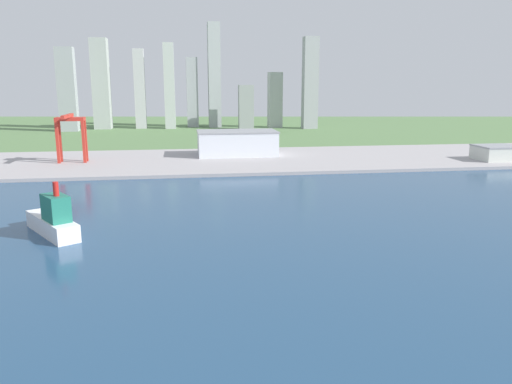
{
  "coord_description": "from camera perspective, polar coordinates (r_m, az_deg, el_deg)",
  "views": [
    {
      "loc": [
        -42.1,
        77.34,
        63.65
      ],
      "look_at": [
        -19.95,
        227.84,
        30.7
      ],
      "focal_mm": 35.02,
      "sensor_mm": 36.0,
      "label": 1
    }
  ],
  "objects": [
    {
      "name": "ground_plane",
      "position": [
        235.37,
        2.25,
        -3.48
      ],
      "size": [
        2400.0,
        2400.0,
        0.0
      ],
      "primitive_type": "plane",
      "color": "#577A49"
    },
    {
      "name": "water_bay",
      "position": [
        179.64,
        5.81,
        -8.57
      ],
      "size": [
        840.0,
        360.0,
        0.15
      ],
      "primitive_type": "cube",
      "color": "navy",
      "rests_on": "ground"
    },
    {
      "name": "industrial_pier",
      "position": [
        419.47,
        -2.52,
        3.65
      ],
      "size": [
        840.0,
        140.0,
        2.5
      ],
      "primitive_type": "cube",
      "color": "#A09B9D",
      "rests_on": "ground"
    },
    {
      "name": "ferry_boat",
      "position": [
        230.3,
        -22.14,
        -2.99
      ],
      "size": [
        29.32,
        38.74,
        24.27
      ],
      "color": "white",
      "rests_on": "water_bay"
    },
    {
      "name": "port_crane_red",
      "position": [
        421.53,
        -20.44,
        6.83
      ],
      "size": [
        22.14,
        34.15,
        38.42
      ],
      "color": "#B72D23",
      "rests_on": "industrial_pier"
    },
    {
      "name": "warehouse_main",
      "position": [
        439.65,
        -2.18,
        5.63
      ],
      "size": [
        69.13,
        38.97,
        21.4
      ],
      "color": "silver",
      "rests_on": "industrial_pier"
    },
    {
      "name": "warehouse_annex",
      "position": [
        456.86,
        25.81,
        4.07
      ],
      "size": [
        32.82,
        28.65,
        11.9
      ],
      "color": "silver",
      "rests_on": "industrial_pier"
    },
    {
      "name": "distant_skyline",
      "position": [
        745.04,
        -8.21,
        11.78
      ],
      "size": [
        360.01,
        70.81,
        151.94
      ],
      "color": "#979CA1",
      "rests_on": "ground"
    }
  ]
}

